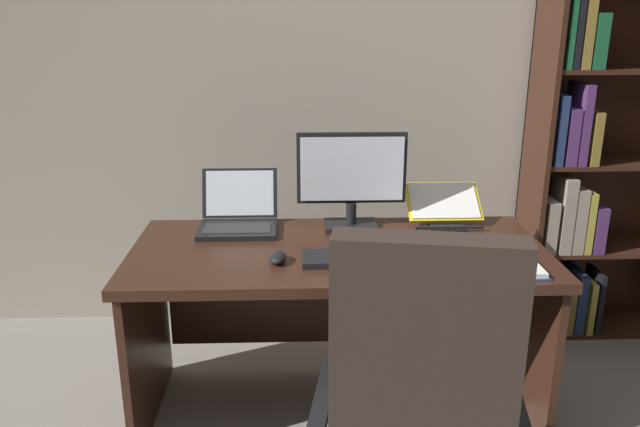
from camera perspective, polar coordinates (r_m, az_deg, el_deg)
The scene contains 11 objects.
wall_back at distance 3.25m, azimuth 3.23°, elevation 12.59°, with size 5.68×0.12×2.62m, color #A89E8E.
desk at distance 2.59m, azimuth 1.53°, elevation -6.66°, with size 1.61×0.74×0.73m.
bookshelf at distance 3.35m, azimuth 23.84°, elevation 7.42°, with size 0.79×0.34×2.25m.
monitor at distance 2.62m, azimuth 2.88°, elevation 2.94°, with size 0.45×0.16×0.41m.
laptop at distance 2.67m, azimuth -7.40°, elevation -0.32°, with size 0.32×0.31×0.23m.
keyboard at distance 2.32m, azimuth 3.60°, elevation -4.09°, with size 0.42×0.15×0.02m, color black.
computer_mouse at distance 2.30m, azimuth -3.87°, elevation -4.00°, with size 0.06×0.10×0.04m, color black.
reading_stand_with_book at distance 2.76m, azimuth 11.17°, elevation 0.71°, with size 0.32×0.25×0.15m.
open_binder at distance 2.35m, azimuth 13.70°, elevation -4.31°, with size 0.46×0.31×0.02m.
notepad at distance 2.48m, azimuth 7.65°, elevation -2.88°, with size 0.15×0.21×0.01m, color white.
pen at distance 2.48m, azimuth 8.11°, elevation -2.67°, with size 0.01×0.01×0.14m, color maroon.
Camera 1 is at (-0.29, -1.09, 1.61)m, focal length 35.29 mm.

